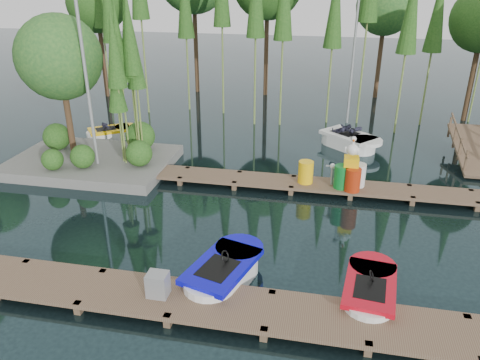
% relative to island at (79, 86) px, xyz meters
% --- Properties ---
extents(ground_plane, '(90.00, 90.00, 0.00)m').
position_rel_island_xyz_m(ground_plane, '(6.30, -3.29, -3.18)').
color(ground_plane, '#182B2E').
extents(near_dock, '(18.00, 1.50, 0.50)m').
position_rel_island_xyz_m(near_dock, '(6.30, -7.79, -2.95)').
color(near_dock, brown).
rests_on(near_dock, ground).
extents(far_dock, '(15.00, 1.20, 0.50)m').
position_rel_island_xyz_m(far_dock, '(7.30, -0.79, -2.95)').
color(far_dock, brown).
rests_on(far_dock, ground).
extents(island, '(6.20, 4.20, 6.75)m').
position_rel_island_xyz_m(island, '(0.00, 0.00, 0.00)').
color(island, slate).
rests_on(island, ground).
extents(lamp_island, '(0.30, 0.30, 7.25)m').
position_rel_island_xyz_m(lamp_island, '(0.80, -0.79, 1.08)').
color(lamp_island, gray).
rests_on(lamp_island, ground).
extents(lamp_rear, '(0.30, 0.30, 7.25)m').
position_rel_island_xyz_m(lamp_rear, '(10.30, 7.71, 1.08)').
color(lamp_rear, gray).
rests_on(lamp_rear, ground).
extents(ramp, '(1.50, 3.94, 1.49)m').
position_rel_island_xyz_m(ramp, '(15.30, 3.21, -2.60)').
color(ramp, brown).
rests_on(ramp, ground).
extents(boat_blue, '(2.00, 3.04, 0.94)m').
position_rel_island_xyz_m(boat_blue, '(7.15, -6.63, -2.91)').
color(boat_blue, white).
rests_on(boat_blue, ground).
extents(boat_red, '(1.43, 2.66, 0.85)m').
position_rel_island_xyz_m(boat_red, '(10.70, -6.64, -2.94)').
color(boat_red, white).
rests_on(boat_red, ground).
extents(boat_yellow_far, '(2.54, 2.28, 1.19)m').
position_rel_island_xyz_m(boat_yellow_far, '(-0.49, 3.03, -2.93)').
color(boat_yellow_far, white).
rests_on(boat_yellow_far, ground).
extents(boat_white_far, '(3.12, 2.96, 1.40)m').
position_rel_island_xyz_m(boat_white_far, '(10.35, 4.00, -2.87)').
color(boat_white_far, white).
rests_on(boat_white_far, ground).
extents(utility_cabinet, '(0.48, 0.41, 0.59)m').
position_rel_island_xyz_m(utility_cabinet, '(5.87, -7.79, -2.59)').
color(utility_cabinet, gray).
rests_on(utility_cabinet, near_dock).
extents(yellow_barrel, '(0.53, 0.53, 0.79)m').
position_rel_island_xyz_m(yellow_barrel, '(8.76, -0.79, -2.49)').
color(yellow_barrel, yellow).
rests_on(yellow_barrel, far_dock).
extents(drum_cluster, '(1.08, 0.99, 1.86)m').
position_rel_island_xyz_m(drum_cluster, '(10.30, -0.94, -2.34)').
color(drum_cluster, '#0C7025').
rests_on(drum_cluster, far_dock).
extents(seagull_post, '(0.50, 0.27, 0.79)m').
position_rel_island_xyz_m(seagull_post, '(9.68, -0.79, -2.35)').
color(seagull_post, gray).
rests_on(seagull_post, far_dock).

